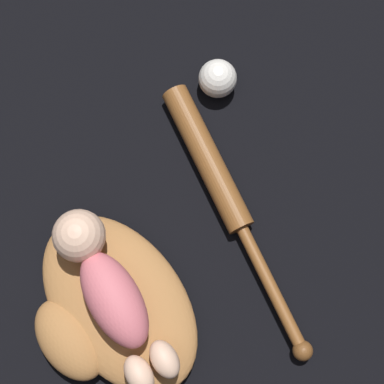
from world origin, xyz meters
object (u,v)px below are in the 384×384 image
baseball_glove (111,308)px  baby_figure (107,286)px  baseball (218,79)px  baseball_bat (220,185)px

baseball_glove → baby_figure: size_ratio=1.11×
baseball_glove → baseball: size_ratio=4.93×
baseball_glove → baseball_bat: size_ratio=0.68×
baseball_bat → baseball: size_ratio=7.28×
baseball_glove → baseball: baseball is taller
baby_figure → baseball: bearing=-66.2°
baseball_bat → baby_figure: bearing=94.2°
baseball_glove → baseball_bat: 0.32m
baseball_glove → baby_figure: bearing=-42.5°
baseball_glove → baseball_bat: bearing=-81.4°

